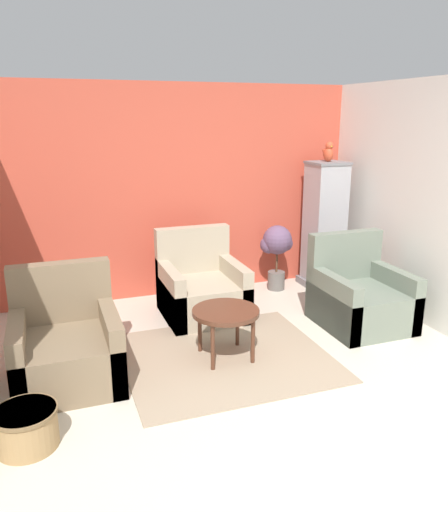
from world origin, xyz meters
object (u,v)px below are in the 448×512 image
armchair_left (67,348)px  potted_plant (277,247)px  wicker_basket (26,427)px  birdcage (324,226)px  armchair_right (359,298)px  coffee_table (226,315)px  parrot (328,152)px  armchair_middle (201,290)px

armchair_left → potted_plant: (2.53, 1.42, 0.26)m
wicker_basket → birdcage: bearing=32.1°
armchair_left → birdcage: birdcage is taller
armchair_left → wicker_basket: armchair_left is taller
potted_plant → wicker_basket: 3.62m
armchair_right → coffee_table: bearing=-171.0°
armchair_left → coffee_table: bearing=-3.4°
armchair_left → potted_plant: bearing=29.3°
armchair_left → parrot: bearing=23.5°
parrot → armchair_right: bearing=-102.9°
parrot → potted_plant: 1.27m
coffee_table → potted_plant: (1.21, 1.50, 0.14)m
birdcage → wicker_basket: bearing=-147.9°
coffee_table → armchair_right: (1.54, 0.24, -0.13)m
armchair_middle → birdcage: 1.83m
coffee_table → parrot: bearing=38.5°
birdcage → potted_plant: size_ratio=1.93×
potted_plant → coffee_table: bearing=-128.8°
potted_plant → wicker_basket: (-2.83, -2.22, -0.40)m
armchair_left → wicker_basket: 0.86m
birdcage → potted_plant: birdcage is taller
coffee_table → armchair_middle: size_ratio=0.65×
armchair_right → wicker_basket: 3.31m
armchair_right → birdcage: size_ratio=0.59×
potted_plant → wicker_basket: potted_plant is taller
potted_plant → armchair_middle: bearing=-156.8°
armchair_middle → parrot: bearing=13.7°
birdcage → armchair_left: bearing=-156.6°
armchair_right → armchair_middle: size_ratio=1.00×
armchair_middle → parrot: (1.72, 0.42, 1.37)m
birdcage → armchair_middle: bearing=-166.3°
armchair_right → armchair_middle: bearing=151.6°
coffee_table → armchair_left: 1.34m
parrot → wicker_basket: parrot is taller
armchair_right → parrot: size_ratio=3.80×
birdcage → parrot: (-0.00, 0.00, 0.89)m
birdcage → wicker_basket: birdcage is taller
birdcage → parrot: bearing=90.0°
coffee_table → armchair_right: bearing=9.0°
armchair_middle → wicker_basket: (-1.73, -1.74, -0.14)m
armchair_left → armchair_middle: (1.42, 0.94, 0.00)m
armchair_right → parrot: parrot is taller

